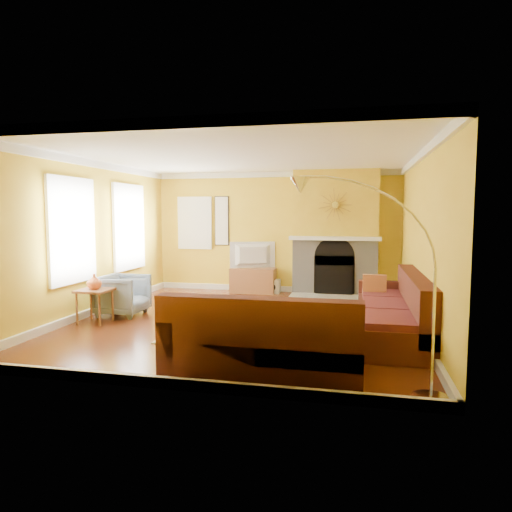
% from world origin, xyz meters
% --- Properties ---
extents(floor, '(5.50, 6.00, 0.02)m').
position_xyz_m(floor, '(0.00, 0.00, -0.01)').
color(floor, brown).
rests_on(floor, ground).
extents(ceiling, '(5.50, 6.00, 0.02)m').
position_xyz_m(ceiling, '(0.00, 0.00, 2.71)').
color(ceiling, white).
rests_on(ceiling, ground).
extents(wall_back, '(5.50, 0.02, 2.70)m').
position_xyz_m(wall_back, '(0.00, 3.01, 1.35)').
color(wall_back, gold).
rests_on(wall_back, ground).
extents(wall_front, '(5.50, 0.02, 2.70)m').
position_xyz_m(wall_front, '(0.00, -3.01, 1.35)').
color(wall_front, gold).
rests_on(wall_front, ground).
extents(wall_left, '(0.02, 6.00, 2.70)m').
position_xyz_m(wall_left, '(-2.76, 0.00, 1.35)').
color(wall_left, gold).
rests_on(wall_left, ground).
extents(wall_right, '(0.02, 6.00, 2.70)m').
position_xyz_m(wall_right, '(2.76, 0.00, 1.35)').
color(wall_right, gold).
rests_on(wall_right, ground).
extents(baseboard, '(5.50, 6.00, 0.12)m').
position_xyz_m(baseboard, '(0.00, 0.00, 0.06)').
color(baseboard, white).
rests_on(baseboard, floor).
extents(crown_molding, '(5.50, 6.00, 0.12)m').
position_xyz_m(crown_molding, '(0.00, 0.00, 2.64)').
color(crown_molding, white).
rests_on(crown_molding, ceiling).
extents(window_left_near, '(0.06, 1.22, 1.72)m').
position_xyz_m(window_left_near, '(-2.72, 1.30, 1.50)').
color(window_left_near, white).
rests_on(window_left_near, wall_left).
extents(window_left_far, '(0.06, 1.22, 1.72)m').
position_xyz_m(window_left_far, '(-2.72, -0.60, 1.50)').
color(window_left_far, white).
rests_on(window_left_far, wall_left).
extents(window_back, '(0.82, 0.06, 1.22)m').
position_xyz_m(window_back, '(-1.90, 2.96, 1.55)').
color(window_back, white).
rests_on(window_back, wall_back).
extents(wall_art, '(0.34, 0.04, 1.14)m').
position_xyz_m(wall_art, '(-1.25, 2.97, 1.60)').
color(wall_art, white).
rests_on(wall_art, wall_back).
extents(fireplace, '(1.80, 0.40, 2.70)m').
position_xyz_m(fireplace, '(1.35, 2.80, 1.35)').
color(fireplace, '#9F9C96').
rests_on(fireplace, floor).
extents(mantel, '(1.92, 0.22, 0.08)m').
position_xyz_m(mantel, '(1.35, 2.56, 1.25)').
color(mantel, white).
rests_on(mantel, fireplace).
extents(hearth, '(1.80, 0.70, 0.06)m').
position_xyz_m(hearth, '(1.35, 2.25, 0.03)').
color(hearth, '#9F9C96').
rests_on(hearth, floor).
extents(sunburst, '(0.70, 0.04, 0.70)m').
position_xyz_m(sunburst, '(1.35, 2.57, 1.95)').
color(sunburst, olive).
rests_on(sunburst, fireplace).
extents(rug, '(2.40, 1.80, 0.02)m').
position_xyz_m(rug, '(0.28, -0.63, 0.01)').
color(rug, beige).
rests_on(rug, floor).
extents(sectional_sofa, '(3.07, 3.72, 0.90)m').
position_xyz_m(sectional_sofa, '(1.22, -0.84, 0.45)').
color(sectional_sofa, '#502219').
rests_on(sectional_sofa, floor).
extents(coffee_table, '(1.00, 1.00, 0.40)m').
position_xyz_m(coffee_table, '(0.37, -0.34, 0.20)').
color(coffee_table, white).
rests_on(coffee_table, floor).
extents(media_console, '(1.00, 0.45, 0.55)m').
position_xyz_m(media_console, '(-0.45, 2.72, 0.28)').
color(media_console, brown).
rests_on(media_console, floor).
extents(tv, '(1.01, 0.48, 0.59)m').
position_xyz_m(tv, '(-0.45, 2.72, 0.84)').
color(tv, black).
rests_on(tv, media_console).
extents(subwoofer, '(0.30, 0.30, 0.30)m').
position_xyz_m(subwoofer, '(0.00, 2.76, 0.15)').
color(subwoofer, white).
rests_on(subwoofer, floor).
extents(armchair, '(0.78, 0.76, 0.71)m').
position_xyz_m(armchair, '(-2.18, 0.02, 0.35)').
color(armchair, gray).
rests_on(armchair, floor).
extents(side_table, '(0.50, 0.50, 0.55)m').
position_xyz_m(side_table, '(-2.35, -0.59, 0.28)').
color(side_table, brown).
rests_on(side_table, floor).
extents(vase, '(0.24, 0.24, 0.25)m').
position_xyz_m(vase, '(-2.35, -0.59, 0.67)').
color(vase, orange).
rests_on(vase, side_table).
extents(book, '(0.26, 0.31, 0.03)m').
position_xyz_m(book, '(0.22, -0.24, 0.41)').
color(book, white).
rests_on(book, coffee_table).
extents(arc_lamp, '(1.35, 0.36, 2.12)m').
position_xyz_m(arc_lamp, '(1.93, -2.77, 1.06)').
color(arc_lamp, silver).
rests_on(arc_lamp, floor).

